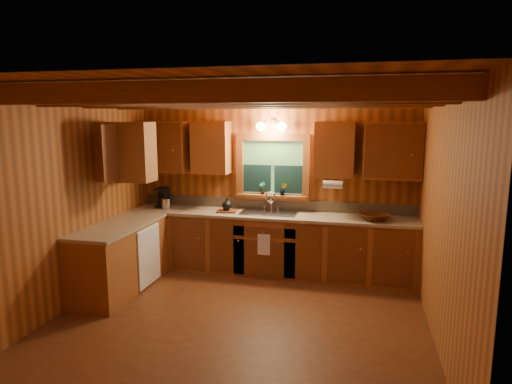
{
  "coord_description": "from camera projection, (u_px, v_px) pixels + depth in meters",
  "views": [
    {
      "loc": [
        1.3,
        -4.57,
        2.29
      ],
      "look_at": [
        0.0,
        0.8,
        1.35
      ],
      "focal_mm": 30.86,
      "sensor_mm": 36.0,
      "label": 1
    }
  ],
  "objects": [
    {
      "name": "sink",
      "position": [
        269.0,
        216.0,
        6.46
      ],
      "size": [
        0.82,
        0.48,
        0.43
      ],
      "color": "silver",
      "rests_on": "countertop"
    },
    {
      "name": "room",
      "position": [
        239.0,
        208.0,
        4.85
      ],
      "size": [
        4.2,
        4.2,
        4.2
      ],
      "color": "#5B2F16",
      "rests_on": "ground"
    },
    {
      "name": "backsplash",
      "position": [
        273.0,
        204.0,
        6.71
      ],
      "size": [
        4.2,
        0.02,
        0.16
      ],
      "primitive_type": "cube",
      "color": "#9B8868",
      "rests_on": "room"
    },
    {
      "name": "wicker_basket",
      "position": [
        374.0,
        217.0,
        6.01
      ],
      "size": [
        0.5,
        0.5,
        0.1
      ],
      "primitive_type": "imported",
      "rotation": [
        0.0,
        0.0,
        0.3
      ],
      "color": "#48230C",
      "rests_on": "countertop"
    },
    {
      "name": "wall_sconce",
      "position": [
        271.0,
        126.0,
        6.38
      ],
      "size": [
        0.45,
        0.21,
        0.17
      ],
      "color": "black",
      "rests_on": "room"
    },
    {
      "name": "base_cabinets",
      "position": [
        231.0,
        248.0,
        6.34
      ],
      "size": [
        4.2,
        2.22,
        0.86
      ],
      "color": "brown",
      "rests_on": "ground"
    },
    {
      "name": "upper_cabinets",
      "position": [
        228.0,
        149.0,
        6.25
      ],
      "size": [
        4.19,
        1.77,
        0.78
      ],
      "color": "brown",
      "rests_on": "room"
    },
    {
      "name": "coffee_maker",
      "position": [
        163.0,
        197.0,
        6.9
      ],
      "size": [
        0.17,
        0.22,
        0.31
      ],
      "rotation": [
        0.0,
        0.0,
        0.1
      ],
      "color": "black",
      "rests_on": "countertop"
    },
    {
      "name": "dishwasher_panel",
      "position": [
        149.0,
        256.0,
        5.99
      ],
      "size": [
        0.02,
        0.6,
        0.8
      ],
      "primitive_type": "cube",
      "color": "white",
      "rests_on": "base_cabinets"
    },
    {
      "name": "potted_plant_right",
      "position": [
        283.0,
        189.0,
        6.55
      ],
      "size": [
        0.11,
        0.09,
        0.19
      ],
      "primitive_type": "imported",
      "rotation": [
        0.0,
        0.0,
        0.05
      ],
      "color": "#603014",
      "rests_on": "window_sill"
    },
    {
      "name": "window_sill",
      "position": [
        272.0,
        196.0,
        6.62
      ],
      "size": [
        1.06,
        0.14,
        0.04
      ],
      "primitive_type": "cube",
      "color": "brown",
      "rests_on": "room"
    },
    {
      "name": "cutting_board",
      "position": [
        227.0,
        211.0,
        6.54
      ],
      "size": [
        0.32,
        0.24,
        0.03
      ],
      "primitive_type": "cube",
      "rotation": [
        0.0,
        0.0,
        0.13
      ],
      "color": "#603014",
      "rests_on": "countertop"
    },
    {
      "name": "ceiling_beams",
      "position": [
        238.0,
        98.0,
        4.65
      ],
      "size": [
        4.2,
        2.54,
        0.18
      ],
      "color": "brown",
      "rests_on": "room"
    },
    {
      "name": "utensil_crock",
      "position": [
        166.0,
        203.0,
        6.74
      ],
      "size": [
        0.13,
        0.13,
        0.37
      ],
      "rotation": [
        0.0,
        0.0,
        -0.37
      ],
      "color": "silver",
      "rests_on": "countertop"
    },
    {
      "name": "teakettle",
      "position": [
        227.0,
        206.0,
        6.53
      ],
      "size": [
        0.14,
        0.14,
        0.18
      ],
      "rotation": [
        0.0,
        0.0,
        0.13
      ],
      "color": "black",
      "rests_on": "cutting_board"
    },
    {
      "name": "dish_towel",
      "position": [
        264.0,
        245.0,
        6.19
      ],
      "size": [
        0.18,
        0.01,
        0.3
      ],
      "primitive_type": "cube",
      "color": "white",
      "rests_on": "base_cabinets"
    },
    {
      "name": "potted_plant_left",
      "position": [
        262.0,
        188.0,
        6.63
      ],
      "size": [
        0.12,
        0.1,
        0.19
      ],
      "primitive_type": "imported",
      "rotation": [
        0.0,
        0.0,
        -0.41
      ],
      "color": "#603014",
      "rests_on": "window_sill"
    },
    {
      "name": "window",
      "position": [
        273.0,
        169.0,
        6.6
      ],
      "size": [
        1.12,
        0.08,
        1.0
      ],
      "color": "brown",
      "rests_on": "room"
    },
    {
      "name": "countertop",
      "position": [
        231.0,
        218.0,
        6.27
      ],
      "size": [
        4.2,
        2.24,
        0.04
      ],
      "color": "tan",
      "rests_on": "base_cabinets"
    },
    {
      "name": "paper_towel_roll",
      "position": [
        333.0,
        185.0,
        6.09
      ],
      "size": [
        0.27,
        0.11,
        0.11
      ],
      "primitive_type": "cylinder",
      "rotation": [
        0.0,
        1.57,
        0.0
      ],
      "color": "white",
      "rests_on": "upper_cabinets"
    }
  ]
}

